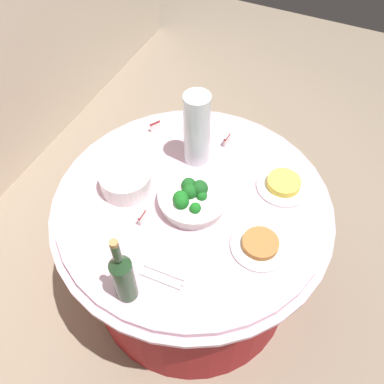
# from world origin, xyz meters

# --- Properties ---
(ground_plane) EXTENTS (6.00, 6.00, 0.00)m
(ground_plane) POSITION_xyz_m (0.00, 0.00, 0.00)
(ground_plane) COLOR gray
(buffet_table) EXTENTS (1.16, 1.16, 0.74)m
(buffet_table) POSITION_xyz_m (0.00, 0.00, 0.38)
(buffet_table) COLOR maroon
(buffet_table) RESTS_ON ground_plane
(broccoli_bowl) EXTENTS (0.28, 0.28, 0.11)m
(broccoli_bowl) POSITION_xyz_m (-0.02, -0.01, 0.78)
(broccoli_bowl) COLOR white
(broccoli_bowl) RESTS_ON buffet_table
(plate_stack) EXTENTS (0.21, 0.21, 0.09)m
(plate_stack) POSITION_xyz_m (-0.06, 0.27, 0.79)
(plate_stack) COLOR white
(plate_stack) RESTS_ON buffet_table
(wine_bottle) EXTENTS (0.07, 0.07, 0.34)m
(wine_bottle) POSITION_xyz_m (-0.46, 0.03, 0.87)
(wine_bottle) COLOR #244526
(wine_bottle) RESTS_ON buffet_table
(decorative_fruit_vase) EXTENTS (0.11, 0.11, 0.34)m
(decorative_fruit_vase) POSITION_xyz_m (0.22, 0.08, 0.90)
(decorative_fruit_vase) COLOR silver
(decorative_fruit_vase) RESTS_ON buffet_table
(serving_tongs) EXTENTS (0.05, 0.17, 0.01)m
(serving_tongs) POSITION_xyz_m (-0.36, -0.06, 0.74)
(serving_tongs) COLOR silver
(serving_tongs) RESTS_ON buffet_table
(food_plate_fried_egg) EXTENTS (0.22, 0.22, 0.04)m
(food_plate_fried_egg) POSITION_xyz_m (0.22, -0.31, 0.76)
(food_plate_fried_egg) COLOR white
(food_plate_fried_egg) RESTS_ON buffet_table
(food_plate_peanuts) EXTENTS (0.22, 0.22, 0.04)m
(food_plate_peanuts) POSITION_xyz_m (-0.09, -0.32, 0.75)
(food_plate_peanuts) COLOR white
(food_plate_peanuts) RESTS_ON buffet_table
(label_placard_front) EXTENTS (0.05, 0.03, 0.05)m
(label_placard_front) POSITION_xyz_m (0.30, 0.33, 0.77)
(label_placard_front) COLOR white
(label_placard_front) RESTS_ON buffet_table
(label_placard_mid) EXTENTS (0.05, 0.01, 0.05)m
(label_placard_mid) POSITION_xyz_m (-0.18, 0.13, 0.77)
(label_placard_mid) COLOR white
(label_placard_mid) RESTS_ON buffet_table
(label_placard_rear) EXTENTS (0.05, 0.01, 0.05)m
(label_placard_rear) POSITION_xyz_m (0.35, -0.01, 0.77)
(label_placard_rear) COLOR white
(label_placard_rear) RESTS_ON buffet_table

